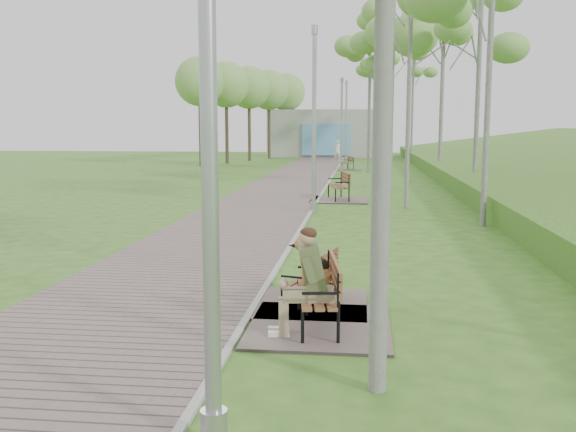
# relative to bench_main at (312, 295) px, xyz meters

# --- Properties ---
(ground) EXTENTS (120.00, 120.00, 0.00)m
(ground) POSITION_rel_bench_main_xyz_m (-0.92, -2.78, -0.45)
(ground) COLOR #335D1E
(ground) RESTS_ON ground
(walkway) EXTENTS (3.50, 67.00, 0.04)m
(walkway) POSITION_rel_bench_main_xyz_m (-2.67, 18.72, -0.43)
(walkway) COLOR #6B5B57
(walkway) RESTS_ON ground
(kerb) EXTENTS (0.10, 67.00, 0.05)m
(kerb) POSITION_rel_bench_main_xyz_m (-0.92, 18.72, -0.43)
(kerb) COLOR #999993
(kerb) RESTS_ON ground
(building_north) EXTENTS (10.00, 5.20, 4.00)m
(building_north) POSITION_rel_bench_main_xyz_m (-2.42, 48.19, 1.54)
(building_north) COLOR #9E9E99
(building_north) RESTS_ON ground
(bench_main) EXTENTS (1.84, 2.05, 1.61)m
(bench_main) POSITION_rel_bench_main_xyz_m (0.00, 0.00, 0.00)
(bench_main) COLOR #6B5B57
(bench_main) RESTS_ON ground
(bench_second) EXTENTS (1.59, 1.77, 0.98)m
(bench_second) POSITION_rel_bench_main_xyz_m (-0.11, 1.09, -0.27)
(bench_second) COLOR #6B5B57
(bench_second) RESTS_ON ground
(bench_third) EXTENTS (2.02, 2.24, 1.24)m
(bench_third) POSITION_rel_bench_main_xyz_m (-0.20, 14.66, -0.22)
(bench_third) COLOR #6B5B57
(bench_third) RESTS_ON ground
(bench_far) EXTENTS (1.57, 1.75, 0.96)m
(bench_far) POSITION_rel_bench_main_xyz_m (-0.24, 31.19, -0.28)
(bench_far) COLOR #6B5B57
(bench_far) RESTS_ON ground
(lamp_post_near) EXTENTS (0.23, 0.23, 5.83)m
(lamp_post_near) POSITION_rel_bench_main_xyz_m (-0.55, -3.24, 2.27)
(lamp_post_near) COLOR #9EA0A6
(lamp_post_near) RESTS_ON ground
(lamp_post_second) EXTENTS (0.22, 0.22, 5.61)m
(lamp_post_second) POSITION_rel_bench_main_xyz_m (-0.85, 11.49, 2.17)
(lamp_post_second) COLOR #9EA0A6
(lamp_post_second) RESTS_ON ground
(lamp_post_third) EXTENTS (0.21, 0.21, 5.39)m
(lamp_post_third) POSITION_rel_bench_main_xyz_m (-0.62, 29.65, 2.07)
(lamp_post_third) COLOR #9EA0A6
(lamp_post_third) RESTS_ON ground
(lamp_post_far) EXTENTS (0.23, 0.23, 5.87)m
(lamp_post_far) POSITION_rel_bench_main_xyz_m (-0.58, 38.94, 2.29)
(lamp_post_far) COLOR #9EA0A6
(lamp_post_far) RESTS_ON ground
(pedestrian_near) EXTENTS (0.62, 0.45, 1.60)m
(pedestrian_near) POSITION_rel_bench_main_xyz_m (-1.22, 39.51, 0.35)
(pedestrian_near) COLOR white
(pedestrian_near) RESTS_ON ground
(birch_mid_a) EXTENTS (2.50, 2.50, 8.16)m
(birch_mid_a) POSITION_rel_bench_main_xyz_m (2.04, 12.68, 5.96)
(birch_mid_a) COLOR silver
(birch_mid_a) RESTS_ON ground
(birch_mid_b) EXTENTS (2.43, 2.43, 8.96)m
(birch_mid_b) POSITION_rel_bench_main_xyz_m (4.98, 17.53, 6.59)
(birch_mid_b) COLOR silver
(birch_mid_b) RESTS_ON ground
(birch_mid_c) EXTENTS (2.82, 2.82, 8.28)m
(birch_mid_c) POSITION_rel_bench_main_xyz_m (1.80, 19.35, 6.05)
(birch_mid_c) COLOR silver
(birch_mid_c) RESTS_ON ground
(birch_far_b) EXTENTS (2.40, 2.40, 9.02)m
(birch_far_b) POSITION_rel_bench_main_xyz_m (0.96, 28.82, 6.63)
(birch_far_b) COLOR silver
(birch_far_b) RESTS_ON ground
(birch_far_c) EXTENTS (2.70, 2.70, 9.88)m
(birch_far_c) POSITION_rel_bench_main_xyz_m (4.67, 26.37, 7.31)
(birch_far_c) COLOR silver
(birch_far_c) RESTS_ON ground
(birch_distant_a) EXTENTS (2.66, 2.66, 8.15)m
(birch_distant_a) POSITION_rel_bench_main_xyz_m (2.20, 35.86, 5.94)
(birch_distant_a) COLOR silver
(birch_distant_a) RESTS_ON ground
(birch_distant_b) EXTENTS (2.40, 2.40, 9.51)m
(birch_distant_b) POSITION_rel_bench_main_xyz_m (4.19, 39.93, 7.01)
(birch_distant_b) COLOR silver
(birch_distant_b) RESTS_ON ground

